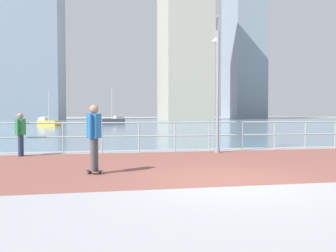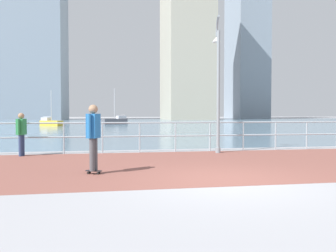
# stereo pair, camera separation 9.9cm
# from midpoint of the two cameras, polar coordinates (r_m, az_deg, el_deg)

# --- Properties ---
(ground) EXTENTS (220.00, 220.00, 0.00)m
(ground) POSITION_cam_midpoint_polar(r_m,az_deg,el_deg) (47.39, -6.80, 0.23)
(ground) COLOR #9E9EA3
(brick_paving) EXTENTS (28.00, 6.52, 0.01)m
(brick_paving) POSITION_cam_midpoint_polar(r_m,az_deg,el_deg) (10.42, 5.02, -6.19)
(brick_paving) COLOR brown
(brick_paving) RESTS_ON ground
(harbor_water) EXTENTS (180.00, 88.00, 0.00)m
(harbor_water) POSITION_cam_midpoint_polar(r_m,az_deg,el_deg) (58.30, -7.41, 0.57)
(harbor_water) COLOR slate
(harbor_water) RESTS_ON ground
(waterfront_railing) EXTENTS (25.25, 0.06, 1.18)m
(waterfront_railing) POSITION_cam_midpoint_polar(r_m,az_deg,el_deg) (13.50, 1.43, -0.86)
(waterfront_railing) COLOR #9EADB7
(waterfront_railing) RESTS_ON ground
(lamppost) EXTENTS (0.38, 0.81, 5.21)m
(lamppost) POSITION_cam_midpoint_polar(r_m,az_deg,el_deg) (13.54, 8.39, 7.92)
(lamppost) COLOR gray
(lamppost) RESTS_ON ground
(skateboarder) EXTENTS (0.41, 0.54, 1.71)m
(skateboarder) POSITION_cam_midpoint_polar(r_m,az_deg,el_deg) (8.71, -11.85, -1.05)
(skateboarder) COLOR black
(skateboarder) RESTS_ON ground
(bystander) EXTENTS (0.30, 0.56, 1.52)m
(bystander) POSITION_cam_midpoint_polar(r_m,az_deg,el_deg) (13.20, -22.77, -0.76)
(bystander) COLOR navy
(bystander) RESTS_ON ground
(sailboat_blue) EXTENTS (2.96, 2.69, 4.31)m
(sailboat_blue) POSITION_cam_midpoint_polar(r_m,az_deg,el_deg) (44.16, -18.66, 0.54)
(sailboat_blue) COLOR gold
(sailboat_blue) RESTS_ON ground
(sailboat_yellow) EXTENTS (3.71, 2.58, 5.04)m
(sailboat_yellow) POSITION_cam_midpoint_polar(r_m,az_deg,el_deg) (49.74, -8.59, 0.86)
(sailboat_yellow) COLOR #595960
(sailboat_yellow) RESTS_ON ground
(tower_glass) EXTENTS (17.54, 17.15, 40.74)m
(tower_glass) POSITION_cam_midpoint_polar(r_m,az_deg,el_deg) (93.01, -22.10, 13.09)
(tower_glass) COLOR #8493A3
(tower_glass) RESTS_ON ground
(tower_beige) EXTENTS (10.17, 14.94, 46.44)m
(tower_beige) POSITION_cam_midpoint_polar(r_m,az_deg,el_deg) (119.01, 12.83, 12.11)
(tower_beige) COLOR #8493A3
(tower_beige) RESTS_ON ground
(tower_steel) EXTENTS (10.94, 16.46, 47.10)m
(tower_steel) POSITION_cam_midpoint_polar(r_m,az_deg,el_deg) (89.80, 3.11, 15.72)
(tower_steel) COLOR #B2AD99
(tower_steel) RESTS_ON ground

